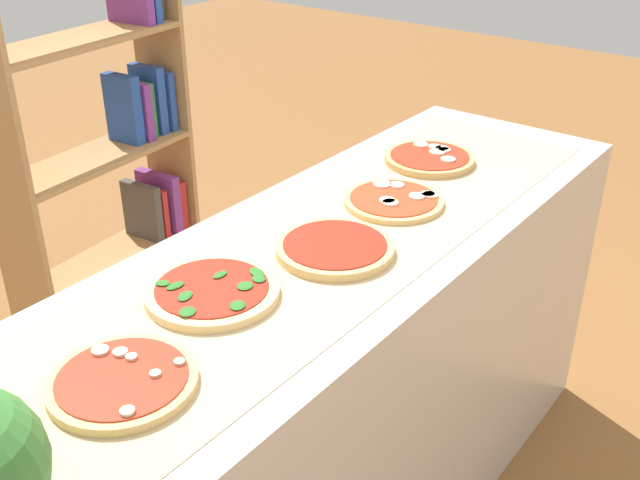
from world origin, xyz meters
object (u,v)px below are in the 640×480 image
Objects in this scene: pizza_plain_2 at (335,248)px; bookshelf at (120,171)px; pizza_mushroom_0 at (123,381)px; pizza_mozzarella_3 at (394,200)px; pizza_mozzarella_4 at (430,158)px; pizza_spinach_1 at (212,291)px.

bookshelf is at bearing 74.37° from pizza_plain_2.
bookshelf is at bearing 52.04° from pizza_mushroom_0.
pizza_mushroom_0 reaches higher than pizza_mozzarella_3.
pizza_mushroom_0 is 1.00× the size of pizza_mozzarella_4.
pizza_spinach_1 is at bearing 163.29° from pizza_plain_2.
pizza_spinach_1 is 0.60m from pizza_mozzarella_3.
pizza_mozzarella_3 is 1.19m from bookshelf.
pizza_spinach_1 is (0.30, 0.08, 0.00)m from pizza_mushroom_0.
pizza_spinach_1 is at bearing 15.46° from pizza_mushroom_0.
pizza_mushroom_0 reaches higher than pizza_plain_2.
pizza_plain_2 is at bearing -105.63° from bookshelf.
bookshelf is (0.64, 1.12, -0.23)m from pizza_spinach_1.
pizza_mozzarella_3 is at bearing 1.75° from pizza_mushroom_0.
bookshelf is (-0.26, 1.10, -0.23)m from pizza_mozzarella_4.
pizza_mozzarella_3 is at bearing -5.26° from pizza_spinach_1.
pizza_spinach_1 and pizza_mozzarella_4 have the same top height.
pizza_spinach_1 is 1.08× the size of pizza_mozzarella_3.
pizza_plain_2 is at bearing -173.44° from pizza_mozzarella_3.
pizza_mushroom_0 and pizza_mozzarella_4 have the same top height.
pizza_spinach_1 is 1.03× the size of pizza_plain_2.
pizza_mozzarella_3 is (0.60, -0.06, -0.00)m from pizza_spinach_1.
bookshelf is at bearing 103.37° from pizza_mozzarella_4.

